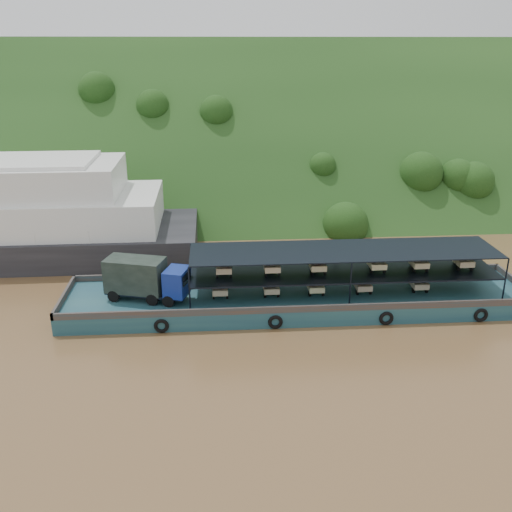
{
  "coord_description": "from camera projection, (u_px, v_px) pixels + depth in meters",
  "views": [
    {
      "loc": [
        -5.11,
        -39.24,
        19.06
      ],
      "look_at": [
        -2.0,
        3.0,
        3.2
      ],
      "focal_mm": 40.0,
      "sensor_mm": 36.0,
      "label": 1
    }
  ],
  "objects": [
    {
      "name": "hillside",
      "position": [
        253.0,
        193.0,
        77.3
      ],
      "size": [
        140.0,
        39.6,
        39.6
      ],
      "primitive_type": "cube",
      "rotation": [
        0.79,
        0.0,
        0.0
      ],
      "color": "#163312",
      "rests_on": "ground"
    },
    {
      "name": "cargo_barge",
      "position": [
        288.0,
        294.0,
        43.46
      ],
      "size": [
        35.0,
        7.18,
        4.54
      ],
      "color": "#16394D",
      "rests_on": "ground"
    },
    {
      "name": "ground",
      "position": [
        285.0,
        308.0,
        43.68
      ],
      "size": [
        160.0,
        160.0,
        0.0
      ],
      "primitive_type": "plane",
      "color": "brown",
      "rests_on": "ground"
    }
  ]
}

